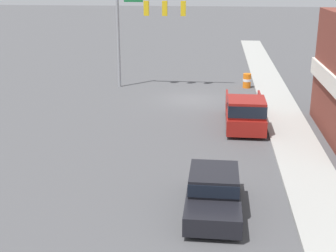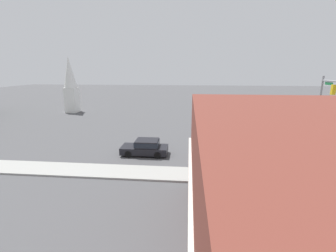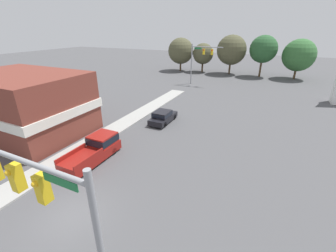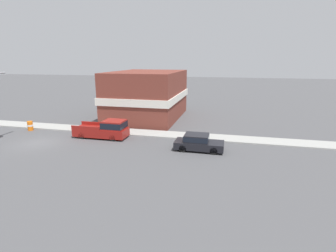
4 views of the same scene
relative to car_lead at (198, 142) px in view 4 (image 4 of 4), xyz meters
name	(u,v)px [view 4 (image 4 of 4)]	position (x,y,z in m)	size (l,w,h in m)	color
ground_plane	(37,143)	(1.67, -15.70, -0.77)	(200.00, 200.00, 0.00)	#4C4C4F
sidewalk_curb	(71,128)	(-4.03, -15.70, -0.70)	(2.40, 60.00, 0.14)	#9E9E99
car_lead	(198,142)	(0.00, 0.00, 0.00)	(1.91, 4.38, 1.48)	black
pickup_truck_parked	(106,129)	(-1.59, -9.86, 0.17)	(2.07, 5.61, 1.92)	black
construction_barrel	(30,126)	(-2.23, -19.72, -0.22)	(0.61, 0.61, 1.08)	orange
corner_brick_building	(148,95)	(-12.08, -8.60, 2.41)	(13.01, 9.10, 6.41)	brown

